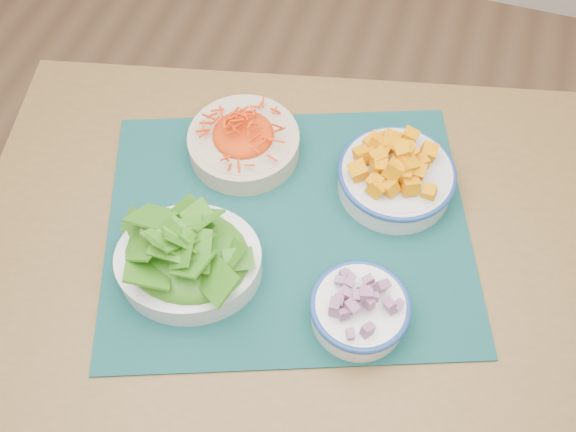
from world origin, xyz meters
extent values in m
cube|color=brown|center=(0.22, 0.33, 0.73)|extent=(1.20, 0.93, 0.04)
cylinder|color=brown|center=(-0.30, 0.52, 0.35)|extent=(0.06, 0.06, 0.71)
cylinder|color=brown|center=(0.62, 0.73, 0.35)|extent=(0.06, 0.06, 0.71)
cube|color=#0A302F|center=(0.20, 0.34, 0.75)|extent=(0.71, 0.65, 0.00)
cylinder|color=beige|center=(0.08, 0.46, 0.78)|extent=(0.21, 0.21, 0.04)
ellipsoid|color=#FE470D|center=(0.08, 0.46, 0.81)|extent=(0.17, 0.17, 0.03)
cylinder|color=silver|center=(0.35, 0.47, 0.78)|extent=(0.25, 0.25, 0.05)
torus|color=navy|center=(0.35, 0.47, 0.80)|extent=(0.19, 0.19, 0.01)
ellipsoid|color=#F79600|center=(0.35, 0.47, 0.83)|extent=(0.17, 0.17, 0.05)
ellipsoid|color=#20640F|center=(0.08, 0.22, 0.83)|extent=(0.19, 0.16, 0.05)
cylinder|color=white|center=(0.35, 0.22, 0.78)|extent=(0.18, 0.18, 0.05)
torus|color=navy|center=(0.35, 0.22, 0.80)|extent=(0.15, 0.15, 0.01)
ellipsoid|color=#661548|center=(0.35, 0.22, 0.82)|extent=(0.12, 0.12, 0.03)
camera|label=1|loc=(0.37, -0.18, 1.64)|focal=40.00mm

